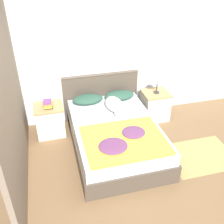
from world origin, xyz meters
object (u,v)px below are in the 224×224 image
object	(u,v)px
nightstand_right	(155,105)
pillow_left	(88,99)
pillow_right	(119,95)
table_lamp	(158,80)
dog	(115,105)
bed	(115,136)
nightstand_left	(50,120)
book_stack	(48,104)

from	to	relation	value
nightstand_right	pillow_left	xyz separation A→B (m)	(-1.30, 0.07, 0.28)
pillow_right	pillow_left	bearing A→B (deg)	180.00
table_lamp	pillow_right	bearing A→B (deg)	173.62
pillow_right	dog	xyz separation A→B (m)	(-0.19, -0.33, 0.00)
pillow_right	dog	world-z (taller)	dog
bed	nightstand_left	world-z (taller)	nightstand_left
bed	nightstand_right	bearing A→B (deg)	35.41
pillow_right	nightstand_right	bearing A→B (deg)	-5.74
nightstand_right	pillow_right	world-z (taller)	pillow_right
pillow_left	book_stack	world-z (taller)	book_stack
bed	pillow_right	world-z (taller)	pillow_right
bed	dog	xyz separation A→B (m)	(0.11, 0.45, 0.33)
bed	table_lamp	distance (m)	1.36
nightstand_left	pillow_right	distance (m)	1.34
nightstand_left	pillow_right	xyz separation A→B (m)	(1.30, 0.07, 0.28)
nightstand_left	dog	xyz separation A→B (m)	(1.12, -0.26, 0.29)
table_lamp	nightstand_right	bearing A→B (deg)	90.00
pillow_left	pillow_right	world-z (taller)	same
bed	pillow_left	xyz separation A→B (m)	(-0.30, 0.79, 0.32)
nightstand_right	table_lamp	size ratio (longest dim) A/B	1.65
pillow_left	table_lamp	bearing A→B (deg)	-3.46
nightstand_right	pillow_left	bearing A→B (deg)	176.88
nightstand_right	pillow_right	bearing A→B (deg)	174.26
nightstand_left	dog	size ratio (longest dim) A/B	0.79
nightstand_left	pillow_left	bearing A→B (deg)	5.74
bed	pillow_right	distance (m)	0.90
nightstand_left	dog	distance (m)	1.18
bed	pillow_left	distance (m)	0.90
nightstand_right	book_stack	world-z (taller)	book_stack
pillow_left	book_stack	size ratio (longest dim) A/B	2.32
book_stack	nightstand_right	bearing A→B (deg)	0.59
pillow_left	pillow_right	bearing A→B (deg)	0.00
bed	book_stack	world-z (taller)	book_stack
dog	book_stack	distance (m)	1.15
table_lamp	bed	bearing A→B (deg)	-144.89
nightstand_left	book_stack	world-z (taller)	book_stack
nightstand_left	table_lamp	xyz separation A→B (m)	(2.01, -0.01, 0.55)
nightstand_left	book_stack	distance (m)	0.33
dog	nightstand_left	bearing A→B (deg)	166.87
nightstand_right	dog	world-z (taller)	dog
dog	table_lamp	xyz separation A→B (m)	(0.89, 0.25, 0.26)
nightstand_right	table_lamp	world-z (taller)	table_lamp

